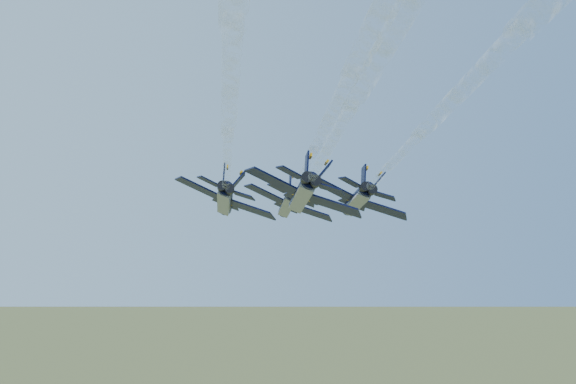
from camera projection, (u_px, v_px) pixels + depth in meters
name	position (u px, v px, depth m)	size (l,w,h in m)	color
jet_lead	(288.00, 204.00, 101.25)	(11.68, 17.03, 5.65)	black
jet_left	(225.00, 200.00, 88.57)	(11.68, 17.03, 5.65)	black
jet_right	(357.00, 200.00, 89.90)	(11.68, 17.03, 5.65)	black
jet_slot	(303.00, 194.00, 76.30)	(11.68, 17.03, 5.65)	black
smoke_trail_lead	(366.00, 154.00, 37.79)	(33.72, 81.19, 2.77)	white
smoke_trail_left	(186.00, 114.00, 25.11)	(33.72, 81.19, 2.77)	white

